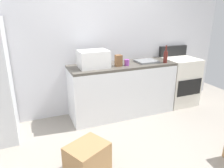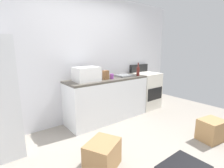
% 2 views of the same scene
% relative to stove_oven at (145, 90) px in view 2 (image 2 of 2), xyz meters
% --- Properties ---
extents(ground_plane, '(6.00, 6.00, 0.00)m').
position_rel_stove_oven_xyz_m(ground_plane, '(-1.52, -1.21, -0.47)').
color(ground_plane, gray).
extents(wall_back, '(5.00, 0.10, 2.60)m').
position_rel_stove_oven_xyz_m(wall_back, '(-1.52, 0.34, 0.83)').
color(wall_back, silver).
rests_on(wall_back, ground_plane).
extents(kitchen_counter, '(1.80, 0.60, 0.90)m').
position_rel_stove_oven_xyz_m(kitchen_counter, '(-1.22, -0.01, -0.02)').
color(kitchen_counter, silver).
rests_on(kitchen_counter, ground_plane).
extents(stove_oven, '(0.60, 0.61, 1.10)m').
position_rel_stove_oven_xyz_m(stove_oven, '(0.00, 0.00, 0.00)').
color(stove_oven, silver).
rests_on(stove_oven, ground_plane).
extents(microwave, '(0.46, 0.34, 0.27)m').
position_rel_stove_oven_xyz_m(microwave, '(-1.73, -0.03, 0.57)').
color(microwave, white).
rests_on(microwave, kitchen_counter).
extents(sink_basin, '(0.36, 0.32, 0.03)m').
position_rel_stove_oven_xyz_m(sink_basin, '(-0.76, -0.02, 0.45)').
color(sink_basin, slate).
rests_on(sink_basin, kitchen_counter).
extents(wine_bottle, '(0.07, 0.07, 0.30)m').
position_rel_stove_oven_xyz_m(wine_bottle, '(-0.49, -0.18, 0.54)').
color(wine_bottle, '#591E19').
rests_on(wine_bottle, kitchen_counter).
extents(coffee_mug, '(0.08, 0.08, 0.10)m').
position_rel_stove_oven_xyz_m(coffee_mug, '(-1.19, -0.11, 0.48)').
color(coffee_mug, purple).
rests_on(coffee_mug, kitchen_counter).
extents(knife_block, '(0.10, 0.10, 0.18)m').
position_rel_stove_oven_xyz_m(knife_block, '(-1.33, -0.10, 0.52)').
color(knife_block, brown).
rests_on(knife_block, kitchen_counter).
extents(cardboard_box_large, '(0.44, 0.38, 0.36)m').
position_rel_stove_oven_xyz_m(cardboard_box_large, '(-0.38, -1.79, -0.29)').
color(cardboard_box_large, '#A37A4C').
rests_on(cardboard_box_large, ground_plane).
extents(cardboard_box_medium, '(0.55, 0.51, 0.36)m').
position_rel_stove_oven_xyz_m(cardboard_box_medium, '(-2.20, -1.23, -0.29)').
color(cardboard_box_medium, olive).
rests_on(cardboard_box_medium, ground_plane).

